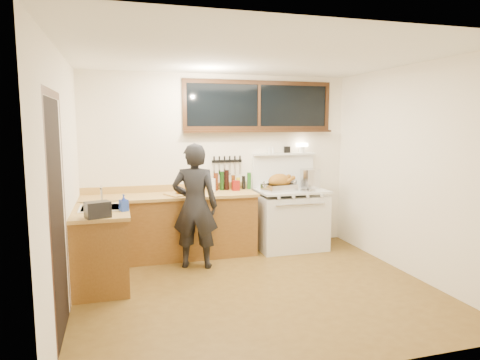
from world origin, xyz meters
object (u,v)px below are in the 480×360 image
object	(u,v)px
vintage_stove	(290,218)
man	(195,206)
cutting_board	(183,191)
roast_turkey	(280,184)

from	to	relation	value
vintage_stove	man	distance (m)	1.64
vintage_stove	cutting_board	world-z (taller)	vintage_stove
roast_turkey	cutting_board	bearing A→B (deg)	178.71
cutting_board	vintage_stove	bearing A→B (deg)	1.06
cutting_board	roast_turkey	size ratio (longest dim) A/B	1.06
man	roast_turkey	xyz separation A→B (m)	(1.33, 0.40, 0.18)
man	cutting_board	bearing A→B (deg)	100.75
cutting_board	roast_turkey	xyz separation A→B (m)	(1.42, -0.03, 0.05)
vintage_stove	cutting_board	xyz separation A→B (m)	(-1.62, -0.03, 0.49)
cutting_board	roast_turkey	bearing A→B (deg)	-1.29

